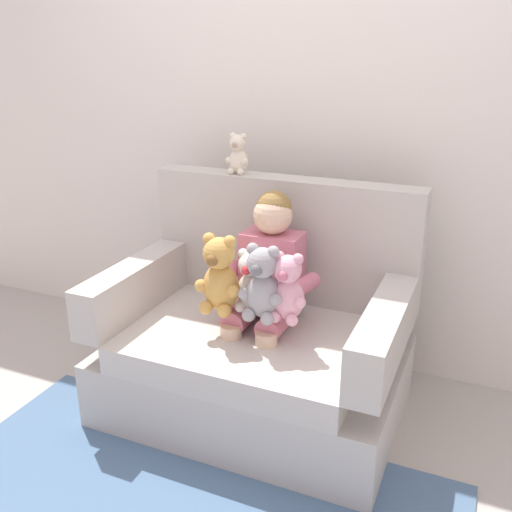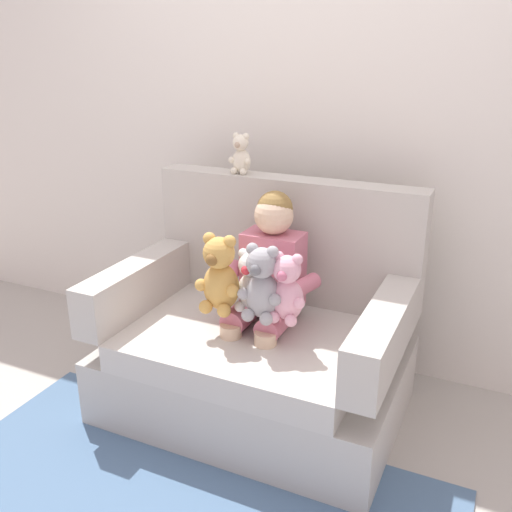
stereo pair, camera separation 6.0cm
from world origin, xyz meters
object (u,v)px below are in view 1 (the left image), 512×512
armchair (259,343)px  plush_white (251,282)px  plush_cream_on_backrest (238,155)px  plush_honey (220,276)px  plush_grey (262,285)px  seated_child (266,277)px  plush_pink (287,289)px

armchair → plush_white: armchair is taller
plush_cream_on_backrest → plush_honey: bearing=-81.1°
plush_grey → seated_child: bearing=86.0°
seated_child → plush_honey: (-0.13, -0.18, 0.05)m
armchair → seated_child: 0.32m
seated_child → plush_white: seated_child is taller
seated_child → plush_white: size_ratio=3.07×
seated_child → plush_pink: (0.15, -0.15, 0.03)m
armchair → plush_cream_on_backrest: bearing=127.6°
plush_pink → plush_grey: plush_grey is taller
plush_cream_on_backrest → plush_white: bearing=-66.0°
seated_child → plush_grey: 0.19m
armchair → plush_white: bearing=-83.6°
armchair → plush_honey: 0.43m
seated_child → plush_pink: 0.22m
plush_honey → plush_grey: 0.19m
plush_white → plush_cream_on_backrest: plush_cream_on_backrest is taller
plush_pink → plush_white: (-0.17, 0.03, -0.01)m
armchair → plush_white: 0.36m
plush_grey → plush_cream_on_backrest: (-0.32, 0.47, 0.42)m
armchair → plush_honey: armchair is taller
seated_child → plush_cream_on_backrest: size_ratio=4.30×
plush_pink → plush_white: plush_pink is taller
seated_child → armchair: bearing=-146.3°
armchair → plush_honey: size_ratio=3.80×
seated_child → plush_pink: seated_child is taller
plush_grey → plush_cream_on_backrest: size_ratio=1.67×
plush_honey → plush_grey: bearing=-20.4°
armchair → plush_honey: (-0.10, -0.17, 0.38)m
plush_honey → plush_cream_on_backrest: size_ratio=1.77×
seated_child → plush_white: bearing=-91.2°
armchair → plush_cream_on_backrest: 0.88m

